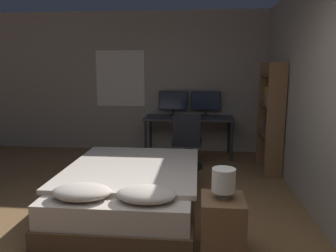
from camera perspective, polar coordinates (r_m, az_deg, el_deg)
wall_back at (r=6.43m, az=0.54°, el=7.58°), size 12.00×0.08×2.70m
wall_side_right at (r=4.05m, az=24.35°, el=5.03°), size 0.06×12.00×2.70m
bed at (r=3.87m, az=-6.45°, el=-10.99°), size 1.51×2.04×0.59m
nightstand at (r=3.08m, az=9.41°, el=-16.81°), size 0.38×0.41×0.52m
bedside_lamp at (r=2.91m, az=9.66°, el=-9.32°), size 0.21×0.21×0.27m
desk at (r=6.08m, az=3.65°, el=0.83°), size 1.63×0.69×0.74m
monitor_left at (r=6.29m, az=0.94°, el=4.32°), size 0.56×0.16×0.46m
monitor_right at (r=6.27m, az=6.58°, el=4.23°), size 0.56×0.16×0.46m
keyboard at (r=5.83m, az=3.59°, el=1.30°), size 0.34×0.13×0.02m
computer_mouse at (r=5.82m, az=6.15°, el=1.34°), size 0.07×0.05×0.04m
office_chair at (r=5.37m, az=3.31°, el=-3.49°), size 0.52×0.52×0.92m
bookshelf at (r=5.30m, az=17.64°, el=2.28°), size 0.27×0.74×1.72m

